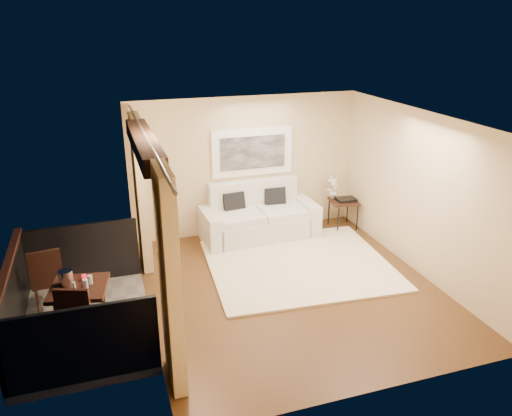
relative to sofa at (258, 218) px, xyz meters
name	(u,v)px	position (x,y,z in m)	size (l,w,h in m)	color
floor	(291,288)	(-0.13, -2.10, -0.38)	(5.00, 5.00, 0.00)	#543518
room_shell	(144,144)	(-2.26, -2.10, 2.14)	(5.00, 6.40, 5.00)	white
balcony	(72,314)	(-3.43, -2.10, -0.20)	(1.81, 2.60, 1.17)	#605B56
curtains	(152,227)	(-2.24, -2.10, 0.96)	(0.16, 4.80, 2.64)	#D3B682
artwork	(253,152)	(0.00, 0.36, 1.24)	(1.62, 0.07, 0.92)	white
rug	(299,264)	(0.28, -1.41, -0.36)	(3.08, 2.68, 0.04)	#FDEFCB
sofa	(258,218)	(0.00, 0.00, 0.00)	(2.26, 1.04, 1.07)	silver
side_table	(344,203)	(1.80, -0.10, 0.15)	(0.61, 0.61, 0.58)	black
tray	(346,199)	(1.84, -0.12, 0.23)	(0.38, 0.28, 0.05)	black
orchid	(333,188)	(1.62, 0.07, 0.44)	(0.25, 0.17, 0.47)	white
bistro_table	(79,292)	(-3.27, -2.53, 0.37)	(0.81, 0.81, 0.83)	black
balcony_chair_far	(47,276)	(-3.74, -1.64, 0.22)	(0.49, 0.49, 1.03)	black
balcony_chair_near	(72,324)	(-3.37, -3.00, 0.20)	(0.55, 0.56, 1.00)	black
ice_bucket	(66,278)	(-3.41, -2.44, 0.55)	(0.18, 0.18, 0.20)	white
candle	(84,277)	(-3.20, -2.37, 0.48)	(0.06, 0.06, 0.07)	red
vase	(74,289)	(-3.31, -2.75, 0.54)	(0.04, 0.04, 0.18)	silver
glass_a	(85,284)	(-3.18, -2.61, 0.51)	(0.06, 0.06, 0.12)	white
glass_b	(90,280)	(-3.12, -2.51, 0.51)	(0.06, 0.06, 0.12)	white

